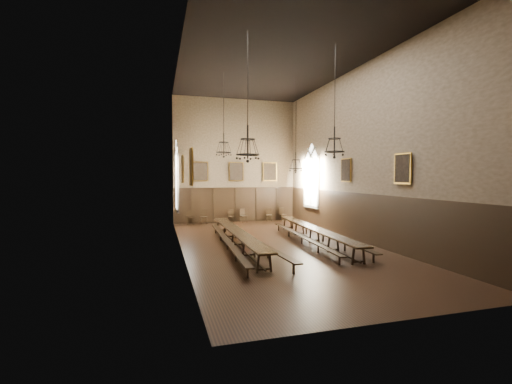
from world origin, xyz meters
name	(u,v)px	position (x,y,z in m)	size (l,w,h in m)	color
floor	(276,246)	(0.00, 0.00, -0.01)	(9.00, 18.00, 0.02)	black
ceiling	(277,58)	(0.00, 0.00, 9.01)	(9.00, 18.00, 0.02)	black
wall_back	(236,161)	(0.00, 9.01, 4.50)	(9.00, 0.02, 9.00)	#886F53
wall_front	(407,127)	(0.00, -9.01, 4.50)	(9.00, 0.02, 9.00)	#886F53
wall_left	(181,151)	(-4.51, 0.00, 4.50)	(0.02, 18.00, 9.00)	#886F53
wall_right	(359,154)	(4.51, 0.00, 4.50)	(0.02, 18.00, 9.00)	#886F53
wainscot_panelling	(276,220)	(0.00, 0.00, 1.25)	(9.00, 18.00, 2.50)	black
table_left	(237,239)	(-1.91, 0.17, 0.39)	(0.80, 9.99, 0.78)	black
table_right	(314,235)	(2.09, 0.13, 0.38)	(1.28, 9.84, 0.77)	black
bench_left_outer	(227,243)	(-2.48, -0.26, 0.28)	(0.72, 9.85, 0.44)	black
bench_left_inner	(249,241)	(-1.34, 0.03, 0.30)	(0.99, 10.49, 0.47)	black
bench_right_inner	(302,239)	(1.36, 0.02, 0.26)	(0.84, 9.06, 0.41)	black
bench_right_outer	(323,236)	(2.65, 0.25, 0.28)	(0.57, 9.75, 0.44)	black
chair_0	(190,220)	(-3.39, 8.48, 0.29)	(0.46, 0.46, 0.97)	black
chair_1	(204,219)	(-2.43, 8.48, 0.31)	(0.53, 0.53, 1.03)	black
chair_3	(231,219)	(-0.45, 8.60, 0.28)	(0.43, 0.43, 0.94)	black
chair_4	(243,218)	(0.44, 8.47, 0.30)	(0.55, 0.55, 0.98)	black
chair_6	(269,217)	(2.43, 8.57, 0.29)	(0.49, 0.49, 0.95)	black
chair_7	(282,217)	(3.48, 8.49, 0.30)	(0.50, 0.50, 0.98)	black
chandelier_back_left	(224,147)	(-2.00, 2.99, 4.97)	(0.85, 0.85, 4.47)	black
chandelier_back_right	(296,161)	(2.03, 2.45, 4.21)	(0.77, 0.77, 5.34)	black
chandelier_front_left	(248,147)	(-2.10, -2.60, 4.52)	(0.93, 0.93, 4.94)	black
chandelier_front_right	(334,145)	(1.82, -2.34, 4.73)	(0.87, 0.87, 4.73)	black
portrait_back_0	(200,171)	(-2.60, 8.88, 3.70)	(1.10, 0.12, 1.40)	#A37527
portrait_back_1	(236,172)	(0.00, 8.88, 3.70)	(1.10, 0.12, 1.40)	#A37527
portrait_back_2	(270,172)	(2.60, 8.88, 3.70)	(1.10, 0.12, 1.40)	#A37527
portrait_left_0	(182,169)	(-4.38, 1.00, 3.70)	(0.12, 1.00, 1.30)	#A37527
portrait_left_1	(191,167)	(-4.38, -3.50, 3.70)	(0.12, 1.00, 1.30)	#A37527
portrait_right_0	(346,170)	(4.38, 1.00, 3.70)	(0.12, 1.00, 1.30)	#A37527
portrait_right_1	(403,168)	(4.38, -3.50, 3.70)	(0.12, 1.00, 1.30)	#A37527
window_right	(311,176)	(4.43, 5.50, 3.40)	(0.20, 2.20, 4.60)	white
window_left	(177,176)	(-4.43, 5.50, 3.40)	(0.20, 2.20, 4.60)	white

